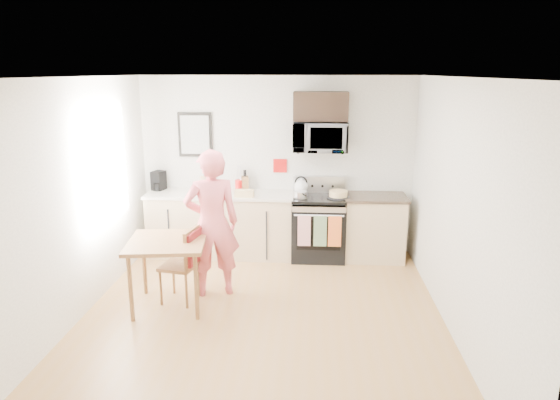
# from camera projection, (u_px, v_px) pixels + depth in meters

# --- Properties ---
(floor) EXTENTS (4.60, 4.60, 0.00)m
(floor) POSITION_uv_depth(u_px,v_px,m) (261.00, 320.00, 5.48)
(floor) COLOR #A4753F
(floor) RESTS_ON ground
(back_wall) EXTENTS (4.00, 0.04, 2.60)m
(back_wall) POSITION_uv_depth(u_px,v_px,m) (277.00, 166.00, 7.38)
(back_wall) COLOR beige
(back_wall) RESTS_ON floor
(front_wall) EXTENTS (4.00, 0.04, 2.60)m
(front_wall) POSITION_uv_depth(u_px,v_px,m) (219.00, 309.00, 2.93)
(front_wall) COLOR beige
(front_wall) RESTS_ON floor
(left_wall) EXTENTS (0.04, 4.60, 2.60)m
(left_wall) POSITION_uv_depth(u_px,v_px,m) (73.00, 203.00, 5.29)
(left_wall) COLOR beige
(left_wall) RESTS_ON floor
(right_wall) EXTENTS (0.04, 4.60, 2.60)m
(right_wall) POSITION_uv_depth(u_px,v_px,m) (457.00, 210.00, 5.02)
(right_wall) COLOR beige
(right_wall) RESTS_ON floor
(ceiling) EXTENTS (4.00, 4.60, 0.04)m
(ceiling) POSITION_uv_depth(u_px,v_px,m) (259.00, 77.00, 4.83)
(ceiling) COLOR white
(ceiling) RESTS_ON back_wall
(window) EXTENTS (0.06, 1.40, 1.50)m
(window) POSITION_uv_depth(u_px,v_px,m) (105.00, 166.00, 5.99)
(window) COLOR white
(window) RESTS_ON left_wall
(cabinet_left) EXTENTS (2.10, 0.60, 0.90)m
(cabinet_left) POSITION_uv_depth(u_px,v_px,m) (221.00, 225.00, 7.35)
(cabinet_left) COLOR tan
(cabinet_left) RESTS_ON floor
(countertop_left) EXTENTS (2.14, 0.64, 0.04)m
(countertop_left) POSITION_uv_depth(u_px,v_px,m) (220.00, 194.00, 7.23)
(countertop_left) COLOR silver
(countertop_left) RESTS_ON cabinet_left
(cabinet_right) EXTENTS (0.84, 0.60, 0.90)m
(cabinet_right) POSITION_uv_depth(u_px,v_px,m) (374.00, 228.00, 7.20)
(cabinet_right) COLOR tan
(cabinet_right) RESTS_ON floor
(countertop_right) EXTENTS (0.88, 0.64, 0.04)m
(countertop_right) POSITION_uv_depth(u_px,v_px,m) (375.00, 197.00, 7.09)
(countertop_right) COLOR black
(countertop_right) RESTS_ON cabinet_right
(range) EXTENTS (0.76, 0.70, 1.16)m
(range) POSITION_uv_depth(u_px,v_px,m) (318.00, 229.00, 7.24)
(range) COLOR black
(range) RESTS_ON floor
(microwave) EXTENTS (0.76, 0.51, 0.42)m
(microwave) POSITION_uv_depth(u_px,v_px,m) (320.00, 137.00, 7.01)
(microwave) COLOR silver
(microwave) RESTS_ON back_wall
(upper_cabinet) EXTENTS (0.76, 0.35, 0.40)m
(upper_cabinet) POSITION_uv_depth(u_px,v_px,m) (321.00, 106.00, 6.94)
(upper_cabinet) COLOR black
(upper_cabinet) RESTS_ON back_wall
(wall_art) EXTENTS (0.50, 0.04, 0.65)m
(wall_art) POSITION_uv_depth(u_px,v_px,m) (195.00, 135.00, 7.32)
(wall_art) COLOR black
(wall_art) RESTS_ON back_wall
(wall_trivet) EXTENTS (0.20, 0.02, 0.20)m
(wall_trivet) POSITION_uv_depth(u_px,v_px,m) (280.00, 166.00, 7.36)
(wall_trivet) COLOR #B1100F
(wall_trivet) RESTS_ON back_wall
(person) EXTENTS (0.75, 0.61, 1.79)m
(person) POSITION_uv_depth(u_px,v_px,m) (212.00, 224.00, 5.93)
(person) COLOR #D63B44
(person) RESTS_ON floor
(dining_table) EXTENTS (0.85, 0.85, 0.80)m
(dining_table) POSITION_uv_depth(u_px,v_px,m) (167.00, 248.00, 5.65)
(dining_table) COLOR brown
(dining_table) RESTS_ON floor
(chair) EXTENTS (0.49, 0.45, 0.91)m
(chair) POSITION_uv_depth(u_px,v_px,m) (188.00, 255.00, 5.78)
(chair) COLOR brown
(chair) RESTS_ON floor
(knife_block) EXTENTS (0.13, 0.15, 0.21)m
(knife_block) POSITION_uv_depth(u_px,v_px,m) (245.00, 183.00, 7.38)
(knife_block) COLOR brown
(knife_block) RESTS_ON countertop_left
(utensil_crock) EXTENTS (0.12, 0.12, 0.37)m
(utensil_crock) POSITION_uv_depth(u_px,v_px,m) (239.00, 180.00, 7.39)
(utensil_crock) COLOR #B1100F
(utensil_crock) RESTS_ON countertop_left
(fruit_bowl) EXTENTS (0.25, 0.25, 0.09)m
(fruit_bowl) POSITION_uv_depth(u_px,v_px,m) (198.00, 189.00, 7.35)
(fruit_bowl) COLOR white
(fruit_bowl) RESTS_ON countertop_left
(milk_carton) EXTENTS (0.11, 0.11, 0.22)m
(milk_carton) POSITION_uv_depth(u_px,v_px,m) (203.00, 184.00, 7.34)
(milk_carton) COLOR tan
(milk_carton) RESTS_ON countertop_left
(coffee_maker) EXTENTS (0.21, 0.26, 0.28)m
(coffee_maker) POSITION_uv_depth(u_px,v_px,m) (158.00, 181.00, 7.39)
(coffee_maker) COLOR black
(coffee_maker) RESTS_ON countertop_left
(bread_bag) EXTENTS (0.27, 0.13, 0.10)m
(bread_bag) POSITION_uv_depth(u_px,v_px,m) (244.00, 193.00, 7.01)
(bread_bag) COLOR tan
(bread_bag) RESTS_ON countertop_left
(cake) EXTENTS (0.31, 0.31, 0.10)m
(cake) POSITION_uv_depth(u_px,v_px,m) (338.00, 194.00, 7.01)
(cake) COLOR black
(cake) RESTS_ON range
(kettle) EXTENTS (0.21, 0.21, 0.26)m
(kettle) POSITION_uv_depth(u_px,v_px,m) (301.00, 186.00, 7.22)
(kettle) COLOR white
(kettle) RESTS_ON range
(pot) EXTENTS (0.19, 0.32, 0.10)m
(pot) POSITION_uv_depth(u_px,v_px,m) (300.00, 195.00, 6.99)
(pot) COLOR silver
(pot) RESTS_ON range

